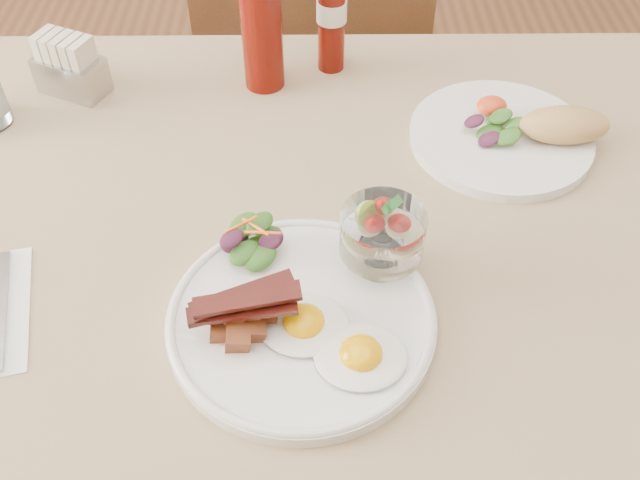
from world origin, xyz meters
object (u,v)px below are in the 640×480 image
(chair_far, at_px, (313,76))
(sugar_caddy, at_px, (70,68))
(second_plate, at_px, (516,133))
(main_plate, at_px, (301,320))
(ketchup_bottle, at_px, (262,35))
(hot_sauce_bottle, at_px, (331,23))
(table, at_px, (314,283))
(fruit_cup, at_px, (382,234))

(chair_far, height_order, sugar_caddy, chair_far)
(chair_far, relative_size, second_plate, 3.55)
(main_plate, distance_m, ketchup_bottle, 0.45)
(hot_sauce_bottle, bearing_deg, ketchup_bottle, -156.80)
(table, bearing_deg, chair_far, 90.00)
(table, height_order, main_plate, main_plate)
(fruit_cup, distance_m, sugar_caddy, 0.55)
(fruit_cup, xyz_separation_m, sugar_caddy, (-0.42, 0.35, -0.03))
(main_plate, relative_size, fruit_cup, 3.07)
(table, bearing_deg, second_plate, 31.93)
(main_plate, height_order, sugar_caddy, sugar_caddy)
(second_plate, xyz_separation_m, sugar_caddy, (-0.61, 0.12, 0.02))
(fruit_cup, bearing_deg, table, 139.27)
(second_plate, height_order, hot_sauce_bottle, hot_sauce_bottle)
(ketchup_bottle, bearing_deg, main_plate, -82.62)
(table, distance_m, second_plate, 0.33)
(second_plate, bearing_deg, main_plate, -133.36)
(table, bearing_deg, fruit_cup, -40.73)
(ketchup_bottle, bearing_deg, hot_sauce_bottle, 23.20)
(table, relative_size, fruit_cup, 14.60)
(chair_far, height_order, hot_sauce_bottle, chair_far)
(chair_far, relative_size, sugar_caddy, 8.52)
(sugar_caddy, bearing_deg, second_plate, 13.11)
(fruit_cup, bearing_deg, ketchup_bottle, 111.03)
(main_plate, xyz_separation_m, sugar_caddy, (-0.33, 0.42, 0.03))
(second_plate, bearing_deg, hot_sauce_bottle, 143.02)
(table, xyz_separation_m, chair_far, (0.00, 0.66, -0.14))
(fruit_cup, bearing_deg, sugar_caddy, 139.59)
(main_plate, bearing_deg, ketchup_bottle, 97.38)
(ketchup_bottle, bearing_deg, table, -77.25)
(chair_far, bearing_deg, ketchup_bottle, -101.03)
(chair_far, height_order, main_plate, chair_far)
(fruit_cup, height_order, second_plate, fruit_cup)
(chair_far, bearing_deg, main_plate, -90.92)
(main_plate, height_order, ketchup_bottle, ketchup_bottle)
(fruit_cup, distance_m, hot_sauce_bottle, 0.41)
(main_plate, bearing_deg, chair_far, 89.08)
(table, relative_size, ketchup_bottle, 7.78)
(ketchup_bottle, bearing_deg, second_plate, -22.44)
(fruit_cup, distance_m, second_plate, 0.31)
(main_plate, bearing_deg, sugar_caddy, 128.04)
(table, xyz_separation_m, main_plate, (-0.01, -0.13, 0.10))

